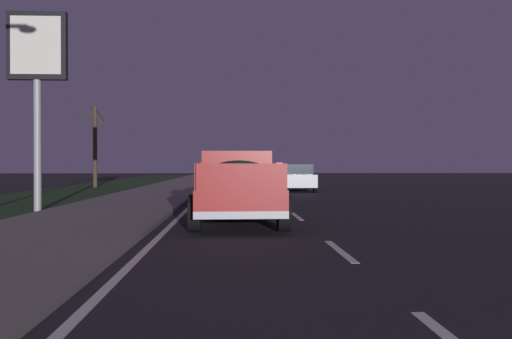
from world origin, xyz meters
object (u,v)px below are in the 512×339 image
Objects in this scene: pickup_truck at (237,185)px; gas_price_sign at (37,62)px; bare_tree_far at (95,144)px; sedan_silver at (295,178)px; sedan_tan at (232,177)px; sedan_green at (232,183)px.

gas_price_sign reaches higher than pickup_truck.
gas_price_sign is 19.11m from bare_tree_far.
sedan_silver is 4.36m from sedan_tan.
gas_price_sign is at bearing -171.22° from bare_tree_far.
gas_price_sign is (-15.21, 6.27, 4.05)m from sedan_tan.
sedan_tan is at bearing -22.40° from gas_price_sign.
bare_tree_far reaches higher than sedan_tan.
pickup_truck is at bearing -120.22° from gas_price_sign.
sedan_silver is 1.01× the size of sedan_tan.
sedan_tan is (2.40, 3.64, 0.00)m from sedan_silver.
pickup_truck reaches higher than sedan_tan.
sedan_silver is 14.30m from bare_tree_far.
sedan_silver is at bearing -37.73° from gas_price_sign.
bare_tree_far is at bearing 30.68° from sedan_green.
gas_price_sign reaches higher than bare_tree_far.
sedan_green is (7.01, 0.12, -0.20)m from pickup_truck.
sedan_silver is at bearing -123.39° from sedan_tan.
pickup_truck is 1.24× the size of sedan_tan.
sedan_tan is at bearing -111.31° from bare_tree_far.
sedan_green is at bearing 159.39° from sedan_silver.
gas_price_sign is at bearing 142.27° from sedan_silver.
pickup_truck is 1.23× the size of sedan_silver.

